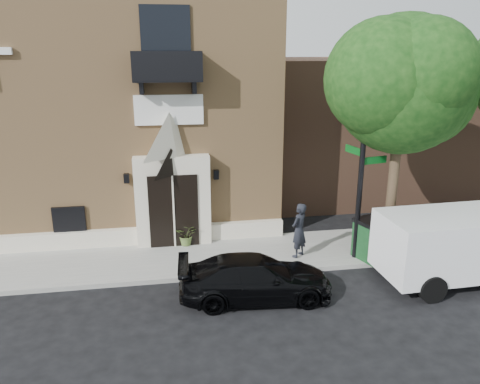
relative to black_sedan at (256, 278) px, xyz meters
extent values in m
plane|color=black|center=(-1.17, 1.29, -0.63)|extent=(120.00, 120.00, 0.00)
cube|color=gray|center=(-0.17, 2.79, -0.56)|extent=(42.00, 3.00, 0.15)
cube|color=tan|center=(-4.17, 9.29, 3.87)|extent=(12.00, 10.00, 9.00)
cube|color=beige|center=(-4.17, 4.17, -0.18)|extent=(12.00, 0.30, 0.60)
cube|color=beige|center=(-2.17, 4.04, 1.12)|extent=(2.60, 0.55, 3.20)
pyramid|color=beige|center=(-2.17, 4.04, 3.47)|extent=(2.60, 0.55, 1.50)
cube|color=black|center=(-2.17, 3.75, 0.82)|extent=(1.70, 0.06, 2.60)
cube|color=beige|center=(-2.17, 3.71, 0.82)|extent=(0.06, 0.04, 2.60)
cube|color=white|center=(-2.17, 4.23, 4.27)|extent=(2.30, 0.10, 1.00)
cube|color=black|center=(-2.17, 3.84, 5.27)|extent=(2.20, 0.90, 0.10)
cube|color=black|center=(-2.17, 3.41, 5.72)|extent=(2.20, 0.06, 0.90)
cube|color=black|center=(-3.22, 3.84, 5.72)|extent=(0.06, 0.90, 0.90)
cube|color=black|center=(-1.12, 3.84, 5.72)|extent=(0.06, 0.90, 0.90)
cube|color=black|center=(-2.17, 4.26, 6.47)|extent=(1.60, 0.08, 2.20)
cube|color=black|center=(-5.77, 4.24, 0.52)|extent=(1.10, 0.10, 1.00)
cube|color=#E26D00|center=(-5.77, 4.27, 0.52)|extent=(0.85, 0.06, 0.75)
cube|color=black|center=(-3.72, 4.17, 1.97)|extent=(0.18, 0.18, 0.32)
cube|color=black|center=(-0.62, 4.17, 1.97)|extent=(0.18, 0.18, 0.32)
cube|color=brown|center=(10.83, 10.29, 2.57)|extent=(18.00, 8.00, 6.40)
cylinder|color=#38281C|center=(4.83, 1.74, 1.62)|extent=(0.32, 0.32, 4.20)
sphere|color=#0F340E|center=(4.83, 1.74, 5.19)|extent=(4.20, 4.20, 4.20)
sphere|color=#0F340E|center=(5.63, 2.04, 4.89)|extent=(3.36, 3.36, 3.36)
sphere|color=#0F340E|center=(4.13, 1.54, 5.39)|extent=(3.57, 3.57, 3.57)
sphere|color=#0F340E|center=(5.03, 1.04, 5.59)|extent=(3.15, 3.15, 3.15)
imported|color=black|center=(0.00, 0.00, 0.00)|extent=(4.45, 2.02, 1.26)
cube|color=white|center=(6.54, 0.05, 0.64)|extent=(5.38, 2.31, 1.81)
cylinder|color=black|center=(4.87, -1.01, -0.23)|extent=(0.82, 0.29, 0.81)
cylinder|color=black|center=(4.80, 1.00, -0.23)|extent=(0.82, 0.29, 0.81)
cylinder|color=black|center=(3.77, 1.86, 2.71)|extent=(0.17, 0.17, 6.39)
cube|color=#084E16|center=(4.24, 1.96, 2.82)|extent=(0.89, 0.23, 0.23)
cube|color=#084E16|center=(3.67, 2.33, 3.08)|extent=(0.23, 0.89, 0.23)
cylinder|color=#B41727|center=(5.86, 1.49, -0.44)|extent=(0.34, 0.34, 0.07)
cylinder|color=#B41727|center=(5.86, 1.49, -0.15)|extent=(0.24, 0.24, 0.51)
sphere|color=#B41727|center=(5.86, 1.49, 0.14)|extent=(0.24, 0.24, 0.24)
cylinder|color=#B41727|center=(5.86, 1.49, -0.11)|extent=(0.42, 0.11, 0.11)
cube|color=#103C19|center=(4.82, 1.83, 0.13)|extent=(2.25, 1.71, 1.22)
cube|color=black|center=(4.82, 1.83, 0.80)|extent=(2.33, 1.78, 0.13)
imported|color=#577034|center=(-1.75, 3.78, -0.09)|extent=(0.79, 0.71, 0.79)
imported|color=black|center=(1.90, 2.22, 0.46)|extent=(0.81, 0.79, 1.87)
camera|label=1|loc=(-2.38, -11.73, 6.28)|focal=35.00mm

